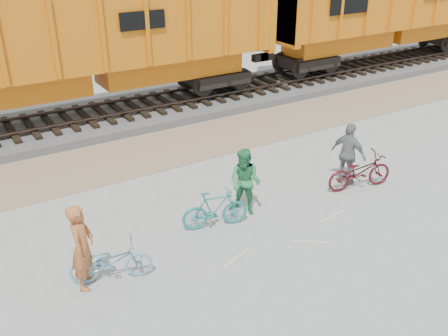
{
  "coord_description": "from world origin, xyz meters",
  "views": [
    {
      "loc": [
        -6.03,
        -8.4,
        6.64
      ],
      "look_at": [
        0.07,
        1.5,
        0.99
      ],
      "focal_mm": 40.0,
      "sensor_mm": 36.0,
      "label": 1
    }
  ],
  "objects": [
    {
      "name": "track",
      "position": [
        0.0,
        9.0,
        0.47
      ],
      "size": [
        120.0,
        2.6,
        0.24
      ],
      "color": "black",
      "rests_on": "ballast_bed"
    },
    {
      "name": "hopper_car_center",
      "position": [
        -0.84,
        9.0,
        3.01
      ],
      "size": [
        14.0,
        3.13,
        4.65
      ],
      "color": "black",
      "rests_on": "track"
    },
    {
      "name": "bicycle_maroon",
      "position": [
        3.68,
        0.17,
        0.51
      ],
      "size": [
        2.04,
        1.08,
        1.02
      ],
      "primitive_type": "imported",
      "rotation": [
        0.0,
        0.0,
        1.36
      ],
      "color": "#491115",
      "rests_on": "ground"
    },
    {
      "name": "person_solo",
      "position": [
        -4.13,
        0.02,
        0.93
      ],
      "size": [
        0.75,
        0.81,
        1.87
      ],
      "primitive_type": "imported",
      "rotation": [
        0.0,
        0.0,
        0.99
      ],
      "color": "#AE5B2E",
      "rests_on": "ground"
    },
    {
      "name": "bicycle_blue",
      "position": [
        -3.63,
        -0.08,
        0.44
      ],
      "size": [
        1.79,
        1.08,
        0.89
      ],
      "primitive_type": "imported",
      "rotation": [
        0.0,
        0.0,
        1.26
      ],
      "color": "#6FA9C7",
      "rests_on": "ground"
    },
    {
      "name": "gravel_strip",
      "position": [
        0.0,
        5.5,
        0.01
      ],
      "size": [
        120.0,
        3.0,
        0.02
      ],
      "primitive_type": "cube",
      "color": "#997E5F",
      "rests_on": "ground"
    },
    {
      "name": "person_woman",
      "position": [
        3.58,
        0.57,
        0.91
      ],
      "size": [
        0.7,
        1.14,
        1.82
      ],
      "primitive_type": "imported",
      "rotation": [
        0.0,
        0.0,
        1.82
      ],
      "color": "slate",
      "rests_on": "ground"
    },
    {
      "name": "ground",
      "position": [
        0.0,
        0.0,
        0.0
      ],
      "size": [
        120.0,
        120.0,
        0.0
      ],
      "primitive_type": "plane",
      "color": "#9E9E99",
      "rests_on": "ground"
    },
    {
      "name": "person_man",
      "position": [
        0.23,
        0.74,
        0.87
      ],
      "size": [
        1.02,
        1.07,
        1.74
      ],
      "primitive_type": "imported",
      "rotation": [
        0.0,
        0.0,
        -0.99
      ],
      "color": "#2C7D48",
      "rests_on": "ground"
    },
    {
      "name": "ballast_bed",
      "position": [
        0.0,
        9.0,
        0.15
      ],
      "size": [
        120.0,
        4.0,
        0.3
      ],
      "primitive_type": "cube",
      "color": "slate",
      "rests_on": "ground"
    },
    {
      "name": "bicycle_teal",
      "position": [
        -0.77,
        0.54,
        0.49
      ],
      "size": [
        1.71,
        0.85,
        0.99
      ],
      "primitive_type": "imported",
      "rotation": [
        0.0,
        0.0,
        1.32
      ],
      "color": "teal",
      "rests_on": "ground"
    },
    {
      "name": "hopper_car_right",
      "position": [
        14.16,
        9.0,
        3.01
      ],
      "size": [
        14.0,
        3.13,
        4.65
      ],
      "color": "black",
      "rests_on": "track"
    }
  ]
}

